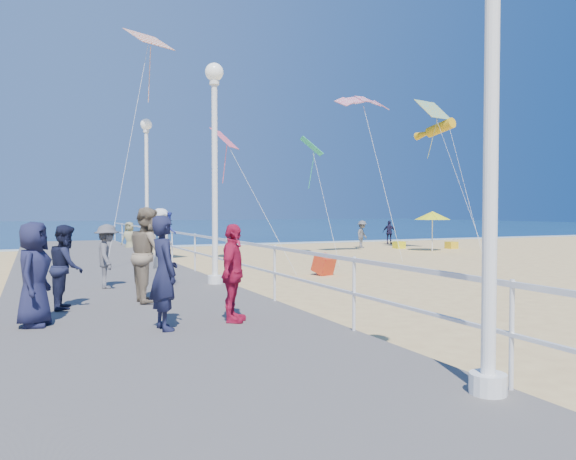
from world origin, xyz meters
name	(u,v)px	position (x,y,z in m)	size (l,w,h in m)	color
ground	(398,287)	(0.00, 0.00, 0.00)	(160.00, 160.00, 0.00)	#E6C278
ocean	(111,227)	(0.00, 65.00, 0.01)	(160.00, 90.00, 0.05)	navy
surf_line	(201,245)	(0.00, 20.50, 0.03)	(160.00, 1.20, 0.04)	white
boardwalk	(124,297)	(-7.50, 0.00, 0.20)	(5.00, 44.00, 0.40)	slate
railing	(227,248)	(-5.05, 0.00, 1.25)	(0.05, 42.00, 0.55)	white
lamp_post_near	(492,54)	(-5.35, -9.00, 3.66)	(0.44, 0.44, 5.32)	white
lamp_post_mid	(215,149)	(-5.35, 0.00, 3.66)	(0.44, 0.44, 5.32)	white
lamp_post_far	(147,172)	(-5.35, 9.00, 3.66)	(0.44, 0.44, 5.32)	white
woman_holding_toddler	(163,249)	(-6.70, -0.42, 1.31)	(0.67, 0.44, 1.83)	silver
toddler_held	(168,231)	(-6.55, -0.27, 1.71)	(0.44, 0.35, 0.91)	#2E3DAF
spectator_0	(164,273)	(-7.59, -4.76, 1.25)	(0.62, 0.41, 1.70)	#181A35
spectator_1	(148,254)	(-7.32, -2.05, 1.32)	(0.90, 0.70, 1.85)	#84725B
spectator_2	(107,256)	(-7.83, 0.26, 1.13)	(0.95, 0.54, 1.47)	#515054
spectator_3	(233,273)	(-6.47, -4.64, 1.18)	(0.92, 0.38, 1.57)	#BA173E
spectator_4	(34,274)	(-9.36, -3.71, 1.20)	(0.79, 0.51, 1.61)	#1A1B39
spectator_7	(66,267)	(-8.82, -2.24, 1.16)	(0.74, 0.58, 1.52)	#171A33
beach_walker_a	(362,234)	(7.98, 14.72, 0.80)	(1.03, 0.59, 1.60)	#505155
beach_walker_b	(389,232)	(11.64, 17.27, 0.76)	(0.89, 0.37, 1.52)	#1C1937
beach_walker_c	(129,239)	(-5.16, 14.74, 0.81)	(0.79, 0.52, 1.63)	gray
box_kite	(324,266)	(-0.50, 3.50, 0.30)	(0.55, 0.55, 0.60)	red
beach_umbrella	(432,215)	(10.05, 10.99, 1.91)	(1.90, 1.90, 2.14)	white
beach_chair_left	(399,245)	(9.70, 13.49, 0.20)	(0.55, 0.55, 0.40)	yellow
beach_chair_right	(451,245)	(12.32, 12.13, 0.20)	(0.55, 0.55, 0.40)	yellow
kite_parafoil	(363,99)	(4.65, 9.33, 7.35)	(2.60, 0.90, 0.30)	#C21646
kite_windsock	(440,128)	(10.35, 10.78, 6.56)	(0.56, 0.56, 2.70)	gold
kite_diamond_pink	(225,139)	(-2.23, 8.86, 5.10)	(1.16, 1.16, 0.02)	#F45A74
kite_diamond_multi	(433,110)	(9.76, 10.67, 7.45)	(1.61, 1.61, 0.02)	#18AAD0
kite_diamond_green	(312,146)	(2.67, 10.71, 5.22)	(1.28, 1.28, 0.02)	#28BD81
kite_diamond_redwhite	(149,39)	(-5.52, 7.34, 8.27)	(1.38, 1.38, 0.02)	#D04418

